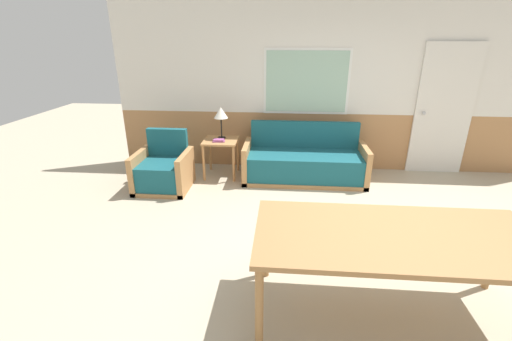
% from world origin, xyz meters
% --- Properties ---
extents(ground_plane, '(16.00, 16.00, 0.00)m').
position_xyz_m(ground_plane, '(0.00, 0.00, 0.00)').
color(ground_plane, '#B2A58C').
extents(wall_back, '(7.20, 0.09, 2.70)m').
position_xyz_m(wall_back, '(-0.02, 2.63, 1.35)').
color(wall_back, '#AD7A4C').
rests_on(wall_back, ground_plane).
extents(couch, '(1.88, 0.77, 0.86)m').
position_xyz_m(couch, '(-0.48, 2.05, 0.27)').
color(couch, '#B27F4C').
rests_on(couch, ground_plane).
extents(armchair, '(0.76, 0.72, 0.84)m').
position_xyz_m(armchair, '(-2.57, 1.53, 0.26)').
color(armchair, '#B27F4C').
rests_on(armchair, ground_plane).
extents(side_table, '(0.53, 0.53, 0.60)m').
position_xyz_m(side_table, '(-1.81, 2.10, 0.49)').
color(side_table, '#B27F4C').
rests_on(side_table, ground_plane).
extents(table_lamp, '(0.22, 0.22, 0.50)m').
position_xyz_m(table_lamp, '(-1.81, 2.19, 1.00)').
color(table_lamp, black).
rests_on(table_lamp, side_table).
extents(book_stack, '(0.20, 0.13, 0.04)m').
position_xyz_m(book_stack, '(-1.82, 2.00, 0.62)').
color(book_stack, '#994C84').
rests_on(book_stack, side_table).
extents(dining_table, '(2.12, 0.94, 0.76)m').
position_xyz_m(dining_table, '(0.06, -0.77, 0.70)').
color(dining_table, '#9E7042').
rests_on(dining_table, ground_plane).
extents(entry_door, '(0.87, 0.09, 2.06)m').
position_xyz_m(entry_door, '(1.69, 2.57, 1.03)').
color(entry_door, silver).
rests_on(entry_door, ground_plane).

